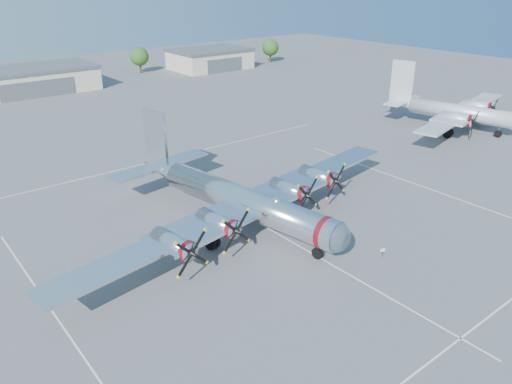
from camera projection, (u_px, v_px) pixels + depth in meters
ground at (266, 227)px, 51.69m from camera, size 260.00×260.00×0.00m
parking_lines at (277, 234)px, 50.43m from camera, size 60.00×50.08×0.01m
hangar_center at (28, 80)px, 109.22m from camera, size 28.60×14.60×5.40m
hangar_east at (210, 59)px, 136.66m from camera, size 20.60×14.60×5.40m
tree_east at (139, 57)px, 130.08m from camera, size 4.80×4.80×6.64m
tree_far_east at (270, 47)px, 146.08m from camera, size 4.80×4.80×6.64m
main_bomber_b29 at (236, 223)px, 52.50m from camera, size 48.77×37.07×9.85m
twin_engine_east at (450, 129)px, 84.36m from camera, size 37.17×30.11×10.43m
info_placard at (383, 251)px, 46.01m from camera, size 0.45×0.20×0.89m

